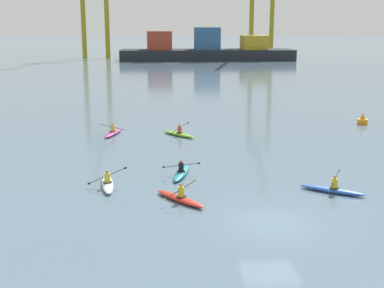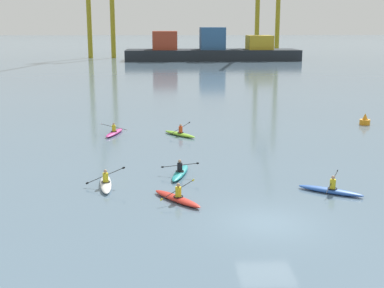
{
  "view_description": "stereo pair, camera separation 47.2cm",
  "coord_description": "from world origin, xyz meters",
  "px_view_note": "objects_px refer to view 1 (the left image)",
  "views": [
    {
      "loc": [
        -4.86,
        -21.07,
        8.54
      ],
      "look_at": [
        -2.69,
        12.9,
        0.6
      ],
      "focal_mm": 48.16,
      "sensor_mm": 36.0,
      "label": 1
    },
    {
      "loc": [
        -4.39,
        -21.1,
        8.54
      ],
      "look_at": [
        -2.69,
        12.9,
        0.6
      ],
      "focal_mm": 48.16,
      "sensor_mm": 36.0,
      "label": 2
    }
  ],
  "objects_px": {
    "container_barge": "(206,50)",
    "kayak_magenta": "(113,132)",
    "channel_buoy": "(363,120)",
    "kayak_blue": "(332,189)",
    "kayak_lime": "(179,134)",
    "kayak_red": "(180,198)",
    "kayak_white": "(107,183)",
    "kayak_teal": "(181,172)"
  },
  "relations": [
    {
      "from": "channel_buoy",
      "to": "kayak_red",
      "type": "relative_size",
      "value": 0.33
    },
    {
      "from": "kayak_teal",
      "to": "kayak_magenta",
      "type": "height_order",
      "value": "same"
    },
    {
      "from": "kayak_blue",
      "to": "kayak_magenta",
      "type": "relative_size",
      "value": 0.92
    },
    {
      "from": "kayak_teal",
      "to": "kayak_magenta",
      "type": "distance_m",
      "value": 12.6
    },
    {
      "from": "channel_buoy",
      "to": "kayak_magenta",
      "type": "height_order",
      "value": "channel_buoy"
    },
    {
      "from": "kayak_lime",
      "to": "kayak_magenta",
      "type": "xyz_separation_m",
      "value": [
        -5.19,
        0.78,
        0.0
      ]
    },
    {
      "from": "container_barge",
      "to": "kayak_teal",
      "type": "bearing_deg",
      "value": -95.96
    },
    {
      "from": "kayak_magenta",
      "to": "kayak_red",
      "type": "bearing_deg",
      "value": -73.91
    },
    {
      "from": "kayak_blue",
      "to": "kayak_magenta",
      "type": "bearing_deg",
      "value": 129.6
    },
    {
      "from": "kayak_red",
      "to": "kayak_magenta",
      "type": "xyz_separation_m",
      "value": [
        -4.64,
        16.1,
        -0.0
      ]
    },
    {
      "from": "kayak_lime",
      "to": "kayak_white",
      "type": "relative_size",
      "value": 0.86
    },
    {
      "from": "container_barge",
      "to": "kayak_magenta",
      "type": "bearing_deg",
      "value": -99.97
    },
    {
      "from": "channel_buoy",
      "to": "kayak_white",
      "type": "height_order",
      "value": "kayak_white"
    },
    {
      "from": "kayak_lime",
      "to": "kayak_red",
      "type": "xyz_separation_m",
      "value": [
        -0.54,
        -15.33,
        0.0
      ]
    },
    {
      "from": "kayak_red",
      "to": "kayak_magenta",
      "type": "relative_size",
      "value": 0.88
    },
    {
      "from": "channel_buoy",
      "to": "kayak_lime",
      "type": "distance_m",
      "value": 16.67
    },
    {
      "from": "kayak_teal",
      "to": "channel_buoy",
      "type": "bearing_deg",
      "value": 41.53
    },
    {
      "from": "kayak_lime",
      "to": "kayak_white",
      "type": "xyz_separation_m",
      "value": [
        -4.35,
        -12.69,
        0.0
      ]
    },
    {
      "from": "kayak_lime",
      "to": "kayak_red",
      "type": "height_order",
      "value": "kayak_lime"
    },
    {
      "from": "kayak_teal",
      "to": "kayak_white",
      "type": "bearing_deg",
      "value": -155.37
    },
    {
      "from": "channel_buoy",
      "to": "kayak_blue",
      "type": "height_order",
      "value": "kayak_blue"
    },
    {
      "from": "kayak_magenta",
      "to": "kayak_teal",
      "type": "bearing_deg",
      "value": -67.06
    },
    {
      "from": "kayak_red",
      "to": "kayak_white",
      "type": "bearing_deg",
      "value": 145.33
    },
    {
      "from": "channel_buoy",
      "to": "kayak_red",
      "type": "height_order",
      "value": "channel_buoy"
    },
    {
      "from": "kayak_white",
      "to": "kayak_red",
      "type": "distance_m",
      "value": 4.63
    },
    {
      "from": "kayak_lime",
      "to": "kayak_teal",
      "type": "bearing_deg",
      "value": -91.46
    },
    {
      "from": "kayak_white",
      "to": "kayak_teal",
      "type": "distance_m",
      "value": 4.48
    },
    {
      "from": "kayak_lime",
      "to": "kayak_blue",
      "type": "bearing_deg",
      "value": -62.84
    },
    {
      "from": "container_barge",
      "to": "channel_buoy",
      "type": "bearing_deg",
      "value": -85.62
    },
    {
      "from": "channel_buoy",
      "to": "kayak_blue",
      "type": "distance_m",
      "value": 20.28
    },
    {
      "from": "container_barge",
      "to": "kayak_white",
      "type": "distance_m",
      "value": 100.32
    },
    {
      "from": "kayak_lime",
      "to": "kayak_white",
      "type": "bearing_deg",
      "value": -108.91
    },
    {
      "from": "kayak_white",
      "to": "kayak_red",
      "type": "height_order",
      "value": "kayak_white"
    },
    {
      "from": "kayak_blue",
      "to": "kayak_lime",
      "type": "distance_m",
      "value": 16.27
    },
    {
      "from": "container_barge",
      "to": "kayak_red",
      "type": "distance_m",
      "value": 102.47
    },
    {
      "from": "container_barge",
      "to": "channel_buoy",
      "type": "relative_size",
      "value": 41.62
    },
    {
      "from": "kayak_blue",
      "to": "kayak_teal",
      "type": "distance_m",
      "value": 8.52
    },
    {
      "from": "channel_buoy",
      "to": "kayak_blue",
      "type": "xyz_separation_m",
      "value": [
        -8.8,
        -18.26,
        -0.19
      ]
    },
    {
      "from": "container_barge",
      "to": "kayak_lime",
      "type": "relative_size",
      "value": 14.03
    },
    {
      "from": "kayak_red",
      "to": "container_barge",
      "type": "bearing_deg",
      "value": 84.15
    },
    {
      "from": "channel_buoy",
      "to": "kayak_lime",
      "type": "relative_size",
      "value": 0.34
    },
    {
      "from": "channel_buoy",
      "to": "kayak_teal",
      "type": "bearing_deg",
      "value": -138.47
    }
  ]
}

